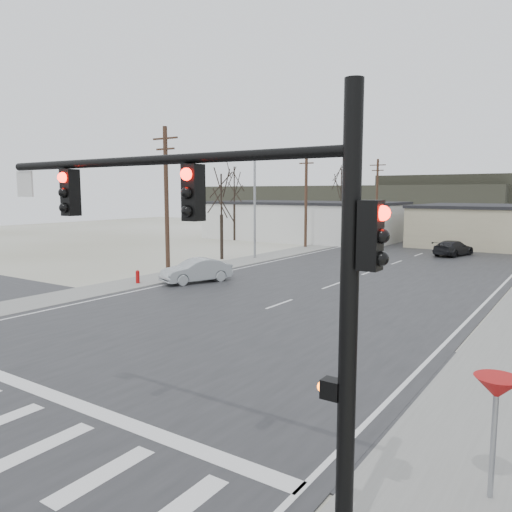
{
  "coord_description": "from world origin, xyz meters",
  "views": [
    {
      "loc": [
        12.69,
        -12.95,
        5.61
      ],
      "look_at": [
        -0.43,
        6.51,
        2.6
      ],
      "focal_mm": 35.0,
      "sensor_mm": 36.0,
      "label": 1
    }
  ],
  "objects": [
    {
      "name": "yield_sign",
      "position": [
        11.5,
        -3.5,
        2.07
      ],
      "size": [
        0.8,
        0.8,
        2.35
      ],
      "color": "gray",
      "rests_on": "ground"
    },
    {
      "name": "car_far_b",
      "position": [
        -3.5,
        52.32,
        0.65
      ],
      "size": [
        2.54,
        3.8,
        1.2
      ],
      "primitive_type": "imported",
      "rotation": [
        0.0,
        0.0,
        -0.35
      ],
      "color": "black",
      "rests_on": "main_road"
    },
    {
      "name": "ground",
      "position": [
        0.0,
        0.0,
        0.0
      ],
      "size": [
        140.0,
        140.0,
        0.0
      ],
      "primitive_type": "plane",
      "color": "white",
      "rests_on": "ground"
    },
    {
      "name": "sidewalk_left",
      "position": [
        -10.6,
        20.0,
        0.03
      ],
      "size": [
        3.0,
        90.0,
        0.06
      ],
      "primitive_type": "cube",
      "color": "gray",
      "rests_on": "ground"
    },
    {
      "name": "tree_left_mid",
      "position": [
        -22.0,
        34.0,
        6.28
      ],
      "size": [
        3.96,
        3.96,
        8.82
      ],
      "color": "black",
      "rests_on": "ground"
    },
    {
      "name": "cross_road",
      "position": [
        0.0,
        0.0,
        0.02
      ],
      "size": [
        90.0,
        10.0,
        0.04
      ],
      "primitive_type": "cube",
      "color": "#252528",
      "rests_on": "ground"
    },
    {
      "name": "upole_left_b",
      "position": [
        -11.5,
        12.0,
        5.22
      ],
      "size": [
        2.2,
        0.3,
        10.0
      ],
      "color": "#4B3123",
      "rests_on": "ground"
    },
    {
      "name": "main_road",
      "position": [
        0.0,
        15.0,
        0.02
      ],
      "size": [
        18.0,
        110.0,
        0.05
      ],
      "primitive_type": "cube",
      "color": "#252528",
      "rests_on": "ground"
    },
    {
      "name": "traffic_signal_mast",
      "position": [
        7.89,
        -6.2,
        4.67
      ],
      "size": [
        8.95,
        0.43,
        7.2
      ],
      "color": "black",
      "rests_on": "ground"
    },
    {
      "name": "streetlight_main",
      "position": [
        -10.8,
        22.0,
        5.09
      ],
      "size": [
        2.4,
        0.25,
        9.0
      ],
      "color": "gray",
      "rests_on": "ground"
    },
    {
      "name": "upole_left_c",
      "position": [
        -11.5,
        32.0,
        5.22
      ],
      "size": [
        2.2,
        0.3,
        10.0
      ],
      "color": "#4B3123",
      "rests_on": "ground"
    },
    {
      "name": "hill_left",
      "position": [
        -35.0,
        92.0,
        3.5
      ],
      "size": [
        70.0,
        18.0,
        7.0
      ],
      "primitive_type": "cube",
      "color": "#333026",
      "rests_on": "ground"
    },
    {
      "name": "upole_left_d",
      "position": [
        -11.5,
        52.0,
        5.22
      ],
      "size": [
        2.2,
        0.3,
        10.0
      ],
      "color": "#4B3123",
      "rests_on": "ground"
    },
    {
      "name": "fire_hydrant",
      "position": [
        -10.2,
        8.0,
        0.45
      ],
      "size": [
        0.24,
        0.24,
        0.87
      ],
      "color": "#A50C0C",
      "rests_on": "ground"
    },
    {
      "name": "tree_left_near",
      "position": [
        -13.0,
        20.0,
        5.23
      ],
      "size": [
        3.3,
        3.3,
        7.35
      ],
      "color": "black",
      "rests_on": "ground"
    },
    {
      "name": "building_left_far",
      "position": [
        -16.0,
        40.0,
        2.26
      ],
      "size": [
        22.3,
        12.3,
        4.5
      ],
      "color": "silver",
      "rests_on": "ground"
    },
    {
      "name": "car_far_a",
      "position": [
        2.72,
        32.98,
        0.72
      ],
      "size": [
        3.02,
        4.99,
        1.35
      ],
      "primitive_type": "imported",
      "rotation": [
        0.0,
        0.0,
        2.88
      ],
      "color": "black",
      "rests_on": "main_road"
    },
    {
      "name": "sedan_crossing",
      "position": [
        -7.5,
        10.36,
        0.78
      ],
      "size": [
        3.09,
        4.69,
        1.46
      ],
      "primitive_type": "imported",
      "rotation": [
        0.0,
        0.0,
        -0.38
      ],
      "color": "#A4ABAF",
      "rests_on": "main_road"
    },
    {
      "name": "tree_left_far",
      "position": [
        -14.0,
        46.0,
        6.28
      ],
      "size": [
        3.96,
        3.96,
        8.82
      ],
      "color": "black",
      "rests_on": "ground"
    }
  ]
}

